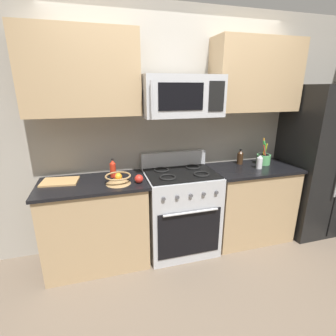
# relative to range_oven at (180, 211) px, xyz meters

# --- Properties ---
(ground_plane) EXTENTS (16.00, 16.00, 0.00)m
(ground_plane) POSITION_rel_range_oven_xyz_m (0.00, -0.69, -0.47)
(ground_plane) COLOR #6B5B4C
(wall_back) EXTENTS (8.00, 0.10, 2.60)m
(wall_back) POSITION_rel_range_oven_xyz_m (0.00, 0.36, 0.83)
(wall_back) COLOR #9E998E
(wall_back) RESTS_ON ground
(counter_left) EXTENTS (1.04, 0.59, 0.91)m
(counter_left) POSITION_rel_range_oven_xyz_m (-0.91, -0.00, -0.02)
(counter_left) COLOR tan
(counter_left) RESTS_ON ground
(range_oven) EXTENTS (0.76, 0.63, 1.09)m
(range_oven) POSITION_rel_range_oven_xyz_m (0.00, 0.00, 0.00)
(range_oven) COLOR #B2B5BA
(range_oven) RESTS_ON ground
(counter_right) EXTENTS (0.99, 0.59, 0.91)m
(counter_right) POSITION_rel_range_oven_xyz_m (0.89, -0.00, -0.02)
(counter_right) COLOR tan
(counter_right) RESTS_ON ground
(refrigerator) EXTENTS (0.77, 0.70, 1.82)m
(refrigerator) POSITION_rel_range_oven_xyz_m (1.79, -0.02, 0.44)
(refrigerator) COLOR black
(refrigerator) RESTS_ON ground
(microwave) EXTENTS (0.77, 0.44, 0.39)m
(microwave) POSITION_rel_range_oven_xyz_m (-0.00, 0.03, 1.24)
(microwave) COLOR #B2B5BA
(upper_cabinets_left) EXTENTS (1.03, 0.34, 0.75)m
(upper_cabinets_left) POSITION_rel_range_oven_xyz_m (-0.91, 0.14, 1.44)
(upper_cabinets_left) COLOR tan
(upper_cabinets_right) EXTENTS (0.98, 0.34, 0.75)m
(upper_cabinets_right) POSITION_rel_range_oven_xyz_m (0.89, 0.14, 1.44)
(upper_cabinets_right) COLOR tan
(utensil_crock) EXTENTS (0.16, 0.16, 0.32)m
(utensil_crock) POSITION_rel_range_oven_xyz_m (1.07, 0.08, 0.51)
(utensil_crock) COLOR #59AD66
(utensil_crock) RESTS_ON counter_right
(fruit_basket) EXTENTS (0.25, 0.25, 0.11)m
(fruit_basket) POSITION_rel_range_oven_xyz_m (-0.67, -0.10, 0.48)
(fruit_basket) COLOR #9E7A4C
(fruit_basket) RESTS_ON counter_left
(apple_loose) EXTENTS (0.08, 0.08, 0.08)m
(apple_loose) POSITION_rel_range_oven_xyz_m (-0.47, -0.13, 0.48)
(apple_loose) COLOR red
(apple_loose) RESTS_ON counter_left
(cutting_board) EXTENTS (0.36, 0.27, 0.02)m
(cutting_board) POSITION_rel_range_oven_xyz_m (-1.21, 0.09, 0.44)
(cutting_board) COLOR tan
(cutting_board) RESTS_ON counter_left
(bottle_vinegar) EXTENTS (0.07, 0.07, 0.18)m
(bottle_vinegar) POSITION_rel_range_oven_xyz_m (0.92, -0.06, 0.52)
(bottle_vinegar) COLOR silver
(bottle_vinegar) RESTS_ON counter_right
(bottle_soy) EXTENTS (0.07, 0.07, 0.18)m
(bottle_soy) POSITION_rel_range_oven_xyz_m (0.80, 0.16, 0.52)
(bottle_soy) COLOR #382314
(bottle_soy) RESTS_ON counter_right
(bottle_hot_sauce) EXTENTS (0.06, 0.06, 0.20)m
(bottle_hot_sauce) POSITION_rel_range_oven_xyz_m (-0.70, 0.11, 0.52)
(bottle_hot_sauce) COLOR red
(bottle_hot_sauce) RESTS_ON counter_left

